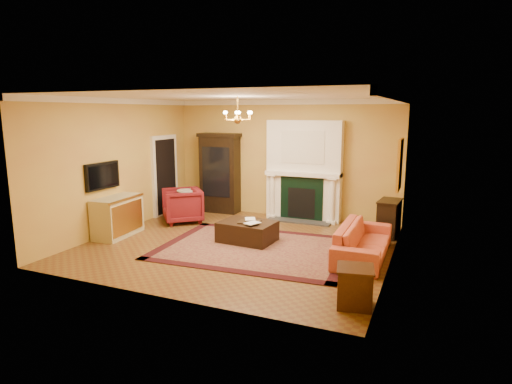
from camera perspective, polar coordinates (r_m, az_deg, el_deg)
The scene contains 26 objects.
floor at distance 8.93m, azimuth -2.32°, elevation -7.07°, with size 6.00×5.50×0.02m, color brown.
ceiling at distance 8.51m, azimuth -2.48°, elevation 12.69°, with size 6.00×5.50×0.02m, color white.
wall_back at distance 11.12m, azimuth 3.73°, elevation 4.41°, with size 6.00×0.02×3.00m, color gold.
wall_front at distance 6.24m, azimuth -13.32°, elevation -0.78°, with size 6.00×0.02×3.00m, color gold.
wall_left at distance 10.24m, azimuth -17.83°, elevation 3.38°, with size 0.02×5.50×3.00m, color gold.
wall_right at distance 7.80m, azimuth 18.02°, elevation 1.23°, with size 0.02×5.50×3.00m, color gold.
fireplace at distance 10.80m, azimuth 6.38°, elevation 2.55°, with size 1.90×0.70×2.50m.
crown_molding at distance 9.38m, azimuth 0.10°, elevation 12.09°, with size 6.00×5.50×0.12m.
doorway at distance 11.59m, azimuth -12.02°, elevation 2.19°, with size 0.08×1.05×2.10m.
tv_panel at distance 9.77m, azimuth -19.78°, elevation 2.05°, with size 0.09×0.95×0.58m.
gilt_mirror at distance 9.17m, azimuth 18.61°, elevation 3.48°, with size 0.06×0.76×1.05m.
chandelier at distance 8.50m, azimuth -2.46°, elevation 9.99°, with size 0.63×0.55×0.53m.
oriental_rug at distance 8.66m, azimuth -0.14°, elevation -7.50°, with size 3.73×2.80×0.01m, color #430E1B.
china_cabinet at distance 11.63m, azimuth -4.82°, elevation 2.30°, with size 1.02×0.47×2.05m, color black.
wingback_armchair at distance 10.74m, azimuth -9.80°, elevation -1.57°, with size 0.90×0.84×0.92m, color maroon.
pedestal_table at distance 10.85m, azimuth -9.29°, elevation -1.45°, with size 0.44×0.44×0.79m.
commode at distance 9.90m, azimuth -17.97°, elevation -3.12°, with size 0.56×1.18×0.88m, color beige.
coral_sofa at distance 8.30m, azimuth 14.14°, elevation -5.68°, with size 2.14×0.63×0.84m, color #BF5D3C.
end_table at distance 6.31m, azimuth 13.02°, elevation -12.32°, with size 0.47×0.47×0.55m, color #3C2010.
console_table at distance 9.84m, azimuth 17.30°, elevation -3.45°, with size 0.40×0.70×0.78m, color black.
leather_ottoman at distance 9.05m, azimuth -1.16°, elevation -5.27°, with size 1.12×0.81×0.42m, color black.
ottoman_tray at distance 8.92m, azimuth -0.86°, elevation -4.01°, with size 0.44×0.35×0.03m, color black.
book_a at distance 8.99m, azimuth -1.47°, elevation -2.85°, with size 0.21×0.03×0.29m, color gray.
book_b at distance 8.76m, azimuth -1.00°, elevation -3.14°, with size 0.23×0.02×0.31m, color gray.
topiary_left at distance 10.89m, azimuth 3.64°, elevation 3.97°, with size 0.14×0.14×0.39m.
topiary_right at distance 10.53m, azimuth 10.41°, elevation 3.79°, with size 0.17×0.17×0.45m.
Camera 1 is at (3.65, -7.68, 2.71)m, focal length 30.00 mm.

